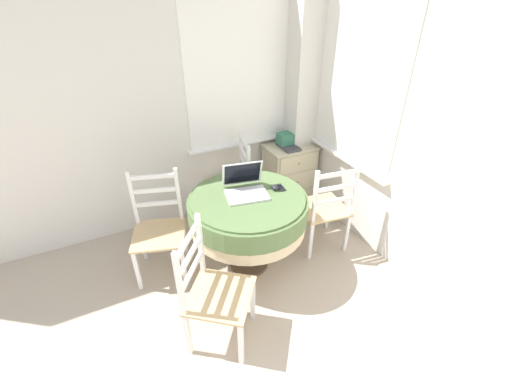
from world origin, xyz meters
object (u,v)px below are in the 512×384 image
object	(u,v)px
cell_phone	(281,188)
corner_cabinet	(289,174)
round_dining_table	(248,211)
laptop	(245,187)
storage_box	(287,139)
dining_chair_camera_near	(213,292)
book_on_cabinet	(289,147)
computer_mouse	(275,188)
dining_chair_left_flank	(159,229)
dining_chair_near_back_window	(232,183)
dining_chair_near_right_window	(325,208)

from	to	relation	value
cell_phone	corner_cabinet	distance (m)	1.09
round_dining_table	laptop	world-z (taller)	laptop
round_dining_table	laptop	xyz separation A→B (m)	(0.01, 0.07, 0.20)
cell_phone	storage_box	bearing A→B (deg)	56.29
cell_phone	corner_cabinet	world-z (taller)	cell_phone
dining_chair_camera_near	storage_box	xyz separation A→B (m)	(1.42, 1.43, 0.34)
cell_phone	book_on_cabinet	size ratio (longest dim) A/B	0.48
computer_mouse	dining_chair_camera_near	xyz separation A→B (m)	(-0.79, -0.57, -0.33)
cell_phone	round_dining_table	bearing A→B (deg)	-179.75
storage_box	dining_chair_left_flank	bearing A→B (deg)	-161.37
round_dining_table	dining_chair_near_back_window	world-z (taller)	dining_chair_near_back_window
laptop	storage_box	distance (m)	1.18
laptop	dining_chair_left_flank	bearing A→B (deg)	161.20
storage_box	dining_chair_camera_near	bearing A→B (deg)	-134.95
round_dining_table	dining_chair_camera_near	world-z (taller)	dining_chair_camera_near
book_on_cabinet	dining_chair_left_flank	bearing A→B (deg)	-163.89
round_dining_table	laptop	distance (m)	0.21
computer_mouse	corner_cabinet	size ratio (longest dim) A/B	0.12
dining_chair_near_right_window	storage_box	xyz separation A→B (m)	(0.11, 0.92, 0.34)
round_dining_table	storage_box	bearing A→B (deg)	44.01
laptop	dining_chair_near_back_window	world-z (taller)	laptop
dining_chair_camera_near	dining_chair_left_flank	xyz separation A→B (m)	(-0.18, 0.88, 0.00)
computer_mouse	dining_chair_left_flank	size ratio (longest dim) A/B	0.09
dining_chair_camera_near	dining_chair_left_flank	world-z (taller)	same
cell_phone	dining_chair_near_back_window	xyz separation A→B (m)	(-0.15, 0.76, -0.32)
laptop	dining_chair_camera_near	xyz separation A→B (m)	(-0.55, -0.64, -0.36)
dining_chair_near_right_window	dining_chair_near_back_window	bearing A→B (deg)	126.19
laptop	dining_chair_left_flank	xyz separation A→B (m)	(-0.73, 0.25, -0.36)
corner_cabinet	dining_chair_left_flank	bearing A→B (deg)	-162.92
cell_phone	dining_chair_camera_near	size ratio (longest dim) A/B	0.13
computer_mouse	dining_chair_left_flank	world-z (taller)	dining_chair_left_flank
dining_chair_camera_near	storage_box	world-z (taller)	dining_chair_camera_near
dining_chair_near_back_window	dining_chair_camera_near	size ratio (longest dim) A/B	1.00
dining_chair_near_right_window	storage_box	distance (m)	0.99
round_dining_table	computer_mouse	world-z (taller)	computer_mouse
dining_chair_camera_near	cell_phone	bearing A→B (deg)	33.80
dining_chair_camera_near	dining_chair_near_right_window	bearing A→B (deg)	20.97
book_on_cabinet	storage_box	bearing A→B (deg)	75.25
dining_chair_camera_near	book_on_cabinet	xyz separation A→B (m)	(1.40, 1.34, 0.28)
computer_mouse	round_dining_table	bearing A→B (deg)	-179.99
dining_chair_near_back_window	storage_box	world-z (taller)	dining_chair_near_back_window
computer_mouse	dining_chair_near_right_window	xyz separation A→B (m)	(0.52, -0.07, -0.33)
round_dining_table	computer_mouse	distance (m)	0.31
laptop	storage_box	world-z (taller)	laptop
round_dining_table	dining_chair_near_right_window	distance (m)	0.79
dining_chair_left_flank	dining_chair_near_back_window	bearing A→B (deg)	26.64
laptop	dining_chair_near_back_window	distance (m)	0.80
computer_mouse	dining_chair_near_back_window	size ratio (longest dim) A/B	0.09
laptop	dining_chair_near_right_window	distance (m)	0.86
dining_chair_camera_near	dining_chair_left_flank	distance (m)	0.90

